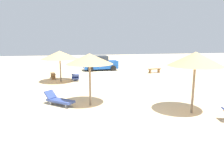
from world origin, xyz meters
TOP-DOWN VIEW (x-y plane):
  - ground_plane at (0.00, 0.00)m, footprint 80.00×80.00m
  - parasol_1 at (-1.27, 2.99)m, footprint 2.63×2.63m
  - parasol_3 at (-3.14, 10.27)m, footprint 3.18×3.18m
  - parasol_4 at (3.76, 0.66)m, footprint 2.73×2.73m
  - lounger_1 at (-3.07, 3.36)m, footprint 1.81×1.72m
  - lounger_3 at (-1.86, 10.86)m, footprint 0.71×1.90m
  - bench_0 at (-3.93, 12.25)m, footprint 0.60×1.54m
  - bench_1 at (6.79, 13.53)m, footprint 1.55×0.65m
  - parked_car at (1.23, 16.73)m, footprint 4.10×2.19m

SIDE VIEW (x-z plane):
  - ground_plane at x=0.00m, z-range 0.00..0.00m
  - lounger_3 at x=-1.86m, z-range -0.05..0.69m
  - lounger_1 at x=-3.07m, z-range -0.07..0.71m
  - bench_0 at x=-3.93m, z-range 0.10..0.59m
  - bench_1 at x=6.79m, z-range 0.10..0.59m
  - parked_car at x=1.23m, z-range -0.04..1.68m
  - parasol_3 at x=-3.14m, z-range 1.01..3.73m
  - parasol_1 at x=-1.27m, z-range 1.19..4.17m
  - parasol_4 at x=3.76m, z-range 1.22..4.38m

